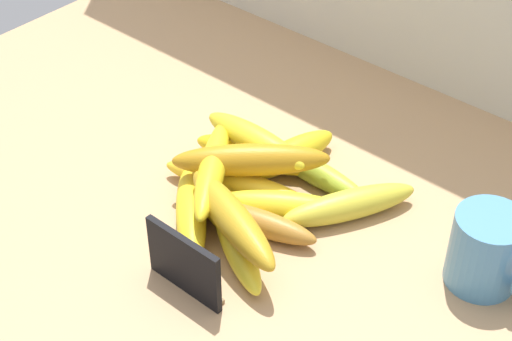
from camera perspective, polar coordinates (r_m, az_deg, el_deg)
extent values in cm
cube|color=tan|center=(112.91, -2.73, -0.85)|extent=(110.00, 76.00, 3.00)
cube|color=black|center=(93.62, -5.10, -6.57)|extent=(11.00, 0.80, 8.40)
cube|color=olive|center=(96.80, -4.63, -7.93)|extent=(9.90, 1.20, 0.60)
cylinder|color=#4B87B4|center=(97.60, 15.86, -5.40)|extent=(8.44, 8.44, 9.72)
ellipsoid|color=#98B030|center=(109.83, 4.12, -0.08)|extent=(17.44, 3.87, 3.43)
ellipsoid|color=gold|center=(112.07, 2.41, 1.14)|extent=(6.98, 15.86, 4.09)
ellipsoid|color=gold|center=(104.64, 6.60, -2.41)|extent=(12.62, 18.14, 4.03)
ellipsoid|color=yellow|center=(98.87, -1.37, -5.37)|extent=(15.91, 11.41, 3.38)
ellipsoid|color=yellow|center=(112.05, -0.09, 1.13)|extent=(18.04, 9.18, 3.98)
ellipsoid|color=yellow|center=(107.44, -1.39, -0.94)|extent=(21.12, 9.81, 3.64)
ellipsoid|color=yellow|center=(104.04, 1.62, -2.47)|extent=(16.51, 13.06, 3.84)
ellipsoid|color=yellow|center=(105.91, -3.29, -1.60)|extent=(16.45, 10.89, 3.94)
ellipsoid|color=#A57128|center=(101.94, 0.15, -3.67)|extent=(16.28, 7.44, 3.43)
ellipsoid|color=yellow|center=(103.14, -4.60, -3.05)|extent=(15.92, 15.52, 3.83)
ellipsoid|color=#B57D17|center=(104.81, -0.45, 0.68)|extent=(18.12, 17.12, 4.30)
ellipsoid|color=yellow|center=(103.85, -3.11, 0.09)|extent=(14.15, 18.27, 3.45)
ellipsoid|color=yellow|center=(108.15, -0.06, 2.15)|extent=(17.09, 4.28, 3.87)
ellipsoid|color=#BD8F1D|center=(97.03, -1.71, -3.38)|extent=(19.93, 10.62, 4.12)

